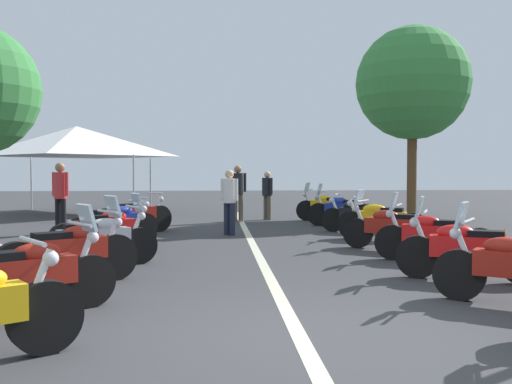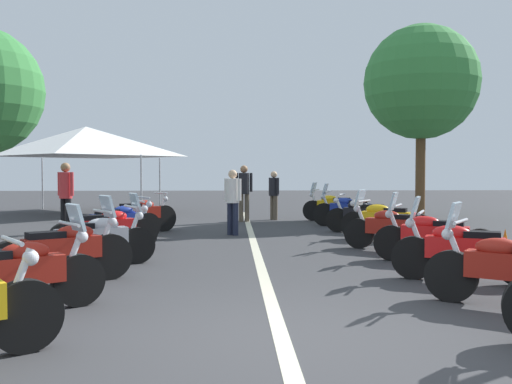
# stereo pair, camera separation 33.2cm
# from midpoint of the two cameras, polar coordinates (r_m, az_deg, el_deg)

# --- Properties ---
(ground_plane) EXTENTS (80.00, 80.00, 0.00)m
(ground_plane) POSITION_cam_midpoint_polar(r_m,az_deg,el_deg) (5.46, 4.42, -14.56)
(ground_plane) COLOR #38383A
(lane_centre_stripe) EXTENTS (22.55, 0.16, 0.01)m
(lane_centre_stripe) POSITION_cam_midpoint_polar(r_m,az_deg,el_deg) (10.32, 1.13, -6.59)
(lane_centre_stripe) COLOR beige
(lane_centre_stripe) RESTS_ON ground_plane
(motorcycle_left_row_1) EXTENTS (1.36, 1.82, 1.19)m
(motorcycle_left_row_1) POSITION_cam_midpoint_polar(r_m,az_deg,el_deg) (6.66, -22.01, -7.62)
(motorcycle_left_row_1) COLOR black
(motorcycle_left_row_1) RESTS_ON ground_plane
(motorcycle_left_row_2) EXTENTS (1.28, 1.73, 1.22)m
(motorcycle_left_row_2) POSITION_cam_midpoint_polar(r_m,az_deg,el_deg) (8.22, -17.57, -5.63)
(motorcycle_left_row_2) COLOR black
(motorcycle_left_row_2) RESTS_ON ground_plane
(motorcycle_left_row_3) EXTENTS (1.15, 1.94, 1.20)m
(motorcycle_left_row_3) POSITION_cam_midpoint_polar(r_m,az_deg,el_deg) (9.59, -15.00, -4.57)
(motorcycle_left_row_3) COLOR black
(motorcycle_left_row_3) RESTS_ON ground_plane
(motorcycle_left_row_4) EXTENTS (1.33, 1.86, 0.99)m
(motorcycle_left_row_4) POSITION_cam_midpoint_polar(r_m,az_deg,el_deg) (11.26, -13.98, -3.63)
(motorcycle_left_row_4) COLOR black
(motorcycle_left_row_4) RESTS_ON ground_plane
(motorcycle_left_row_5) EXTENTS (1.38, 1.77, 0.99)m
(motorcycle_left_row_5) POSITION_cam_midpoint_polar(r_m,az_deg,el_deg) (12.85, -12.99, -2.92)
(motorcycle_left_row_5) COLOR black
(motorcycle_left_row_5) RESTS_ON ground_plane
(motorcycle_left_row_6) EXTENTS (1.51, 1.76, 1.02)m
(motorcycle_left_row_6) POSITION_cam_midpoint_polar(r_m,az_deg,el_deg) (14.52, -11.01, -2.25)
(motorcycle_left_row_6) COLOR black
(motorcycle_left_row_6) RESTS_ON ground_plane
(motorcycle_right_row_1) EXTENTS (1.27, 1.75, 1.20)m
(motorcycle_right_row_1) POSITION_cam_midpoint_polar(r_m,az_deg,el_deg) (7.18, 25.54, -6.95)
(motorcycle_right_row_1) COLOR black
(motorcycle_right_row_1) RESTS_ON ground_plane
(motorcycle_right_row_2) EXTENTS (1.02, 1.90, 1.20)m
(motorcycle_right_row_2) POSITION_cam_midpoint_polar(r_m,az_deg,el_deg) (8.58, 21.04, -5.42)
(motorcycle_right_row_2) COLOR black
(motorcycle_right_row_2) RESTS_ON ground_plane
(motorcycle_right_row_3) EXTENTS (1.08, 1.91, 1.20)m
(motorcycle_right_row_3) POSITION_cam_midpoint_polar(r_m,az_deg,el_deg) (10.18, 18.21, -4.22)
(motorcycle_right_row_3) COLOR black
(motorcycle_right_row_3) RESTS_ON ground_plane
(motorcycle_right_row_4) EXTENTS (1.32, 1.82, 1.19)m
(motorcycle_right_row_4) POSITION_cam_midpoint_polar(r_m,az_deg,el_deg) (11.47, 14.48, -3.49)
(motorcycle_right_row_4) COLOR black
(motorcycle_right_row_4) RESTS_ON ground_plane
(motorcycle_right_row_5) EXTENTS (1.06, 1.88, 1.00)m
(motorcycle_right_row_5) POSITION_cam_midpoint_polar(r_m,az_deg,el_deg) (13.11, 13.48, -2.78)
(motorcycle_right_row_5) COLOR black
(motorcycle_right_row_5) RESTS_ON ground_plane
(motorcycle_right_row_6) EXTENTS (1.02, 1.88, 0.99)m
(motorcycle_right_row_6) POSITION_cam_midpoint_polar(r_m,az_deg,el_deg) (14.59, 11.42, -2.30)
(motorcycle_right_row_6) COLOR black
(motorcycle_right_row_6) RESTS_ON ground_plane
(motorcycle_right_row_7) EXTENTS (0.99, 2.03, 1.22)m
(motorcycle_right_row_7) POSITION_cam_midpoint_polar(r_m,az_deg,el_deg) (16.17, 9.91, -1.79)
(motorcycle_right_row_7) COLOR black
(motorcycle_right_row_7) RESTS_ON ground_plane
(motorcycle_right_row_8) EXTENTS (1.04, 1.92, 1.21)m
(motorcycle_right_row_8) POSITION_cam_midpoint_polar(r_m,az_deg,el_deg) (17.79, 8.34, -1.44)
(motorcycle_right_row_8) COLOR black
(motorcycle_right_row_8) RESTS_ON ground_plane
(traffic_cone_2) EXTENTS (0.36, 0.36, 0.61)m
(traffic_cone_2) POSITION_cam_midpoint_polar(r_m,az_deg,el_deg) (10.35, 24.54, -5.15)
(traffic_cone_2) COLOR orange
(traffic_cone_2) RESTS_ON ground_plane
(bystander_0) EXTENTS (0.39, 0.41, 1.60)m
(bystander_0) POSITION_cam_midpoint_polar(r_m,az_deg,el_deg) (13.84, -1.67, -0.51)
(bystander_0) COLOR #1E2338
(bystander_0) RESTS_ON ground_plane
(bystander_2) EXTENTS (0.32, 0.53, 1.74)m
(bystander_2) POSITION_cam_midpoint_polar(r_m,az_deg,el_deg) (17.47, -0.67, 0.34)
(bystander_2) COLOR brown
(bystander_2) RESTS_ON ground_plane
(bystander_3) EXTENTS (0.47, 0.32, 1.56)m
(bystander_3) POSITION_cam_midpoint_polar(r_m,az_deg,el_deg) (18.16, 2.33, 0.04)
(bystander_3) COLOR brown
(bystander_3) RESTS_ON ground_plane
(bystander_4) EXTENTS (0.32, 0.46, 1.78)m
(bystander_4) POSITION_cam_midpoint_polar(r_m,az_deg,el_deg) (14.98, -17.95, 0.04)
(bystander_4) COLOR black
(bystander_4) RESTS_ON ground_plane
(roadside_tree_0) EXTENTS (3.78, 3.78, 6.39)m
(roadside_tree_0) POSITION_cam_midpoint_polar(r_m,az_deg,el_deg) (19.96, 16.72, 10.46)
(roadside_tree_0) COLOR brown
(roadside_tree_0) RESTS_ON ground_plane
(event_tent) EXTENTS (5.32, 5.32, 3.20)m
(event_tent) POSITION_cam_midpoint_polar(r_m,az_deg,el_deg) (21.85, -16.28, 4.88)
(event_tent) COLOR white
(event_tent) RESTS_ON ground_plane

